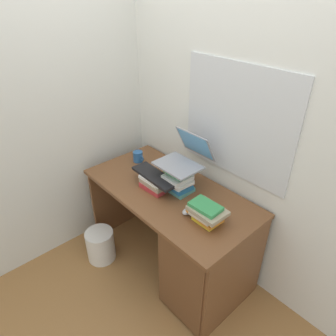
{
  "coord_description": "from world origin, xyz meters",
  "views": [
    {
      "loc": [
        1.42,
        -1.28,
        2.15
      ],
      "look_at": [
        -0.03,
        0.02,
        0.95
      ],
      "focal_mm": 32.63,
      "sensor_mm": 36.0,
      "label": 1
    }
  ],
  "objects_px": {
    "book_stack_side": "(207,212)",
    "mug": "(138,157)",
    "book_stack_tall": "(178,179)",
    "computer_mouse": "(188,211)",
    "keyboard": "(155,176)",
    "wastebasket": "(101,245)",
    "book_stack_keyboard_riser": "(155,183)",
    "laptop": "(185,156)",
    "desk": "(198,250)"
  },
  "relations": [
    {
      "from": "desk",
      "to": "mug",
      "type": "bearing_deg",
      "value": 172.21
    },
    {
      "from": "computer_mouse",
      "to": "mug",
      "type": "relative_size",
      "value": 0.84
    },
    {
      "from": "book_stack_tall",
      "to": "book_stack_keyboard_riser",
      "type": "xyz_separation_m",
      "value": [
        -0.13,
        -0.11,
        -0.05
      ]
    },
    {
      "from": "laptop",
      "to": "wastebasket",
      "type": "relative_size",
      "value": 1.23
    },
    {
      "from": "computer_mouse",
      "to": "wastebasket",
      "type": "distance_m",
      "value": 1.02
    },
    {
      "from": "book_stack_tall",
      "to": "book_stack_side",
      "type": "distance_m",
      "value": 0.4
    },
    {
      "from": "book_stack_keyboard_riser",
      "to": "wastebasket",
      "type": "height_order",
      "value": "book_stack_keyboard_riser"
    },
    {
      "from": "book_stack_side",
      "to": "laptop",
      "type": "xyz_separation_m",
      "value": [
        -0.39,
        0.18,
        0.2
      ]
    },
    {
      "from": "book_stack_keyboard_riser",
      "to": "book_stack_side",
      "type": "distance_m",
      "value": 0.52
    },
    {
      "from": "book_stack_keyboard_riser",
      "to": "laptop",
      "type": "distance_m",
      "value": 0.31
    },
    {
      "from": "book_stack_side",
      "to": "mug",
      "type": "bearing_deg",
      "value": 171.63
    },
    {
      "from": "keyboard",
      "to": "book_stack_keyboard_riser",
      "type": "bearing_deg",
      "value": -20.88
    },
    {
      "from": "book_stack_tall",
      "to": "computer_mouse",
      "type": "relative_size",
      "value": 2.33
    },
    {
      "from": "desk",
      "to": "book_stack_keyboard_riser",
      "type": "height_order",
      "value": "book_stack_keyboard_riser"
    },
    {
      "from": "keyboard",
      "to": "computer_mouse",
      "type": "xyz_separation_m",
      "value": [
        0.38,
        -0.02,
        -0.09
      ]
    },
    {
      "from": "wastebasket",
      "to": "mug",
      "type": "bearing_deg",
      "value": 99.1
    },
    {
      "from": "computer_mouse",
      "to": "desk",
      "type": "bearing_deg",
      "value": 35.75
    },
    {
      "from": "desk",
      "to": "keyboard",
      "type": "distance_m",
      "value": 0.65
    },
    {
      "from": "laptop",
      "to": "keyboard",
      "type": "relative_size",
      "value": 0.86
    },
    {
      "from": "book_stack_side",
      "to": "book_stack_keyboard_riser",
      "type": "bearing_deg",
      "value": -178.37
    },
    {
      "from": "book_stack_side",
      "to": "wastebasket",
      "type": "xyz_separation_m",
      "value": [
        -0.85,
        -0.38,
        -0.69
      ]
    },
    {
      "from": "book_stack_side",
      "to": "wastebasket",
      "type": "relative_size",
      "value": 0.89
    },
    {
      "from": "book_stack_keyboard_riser",
      "to": "keyboard",
      "type": "height_order",
      "value": "keyboard"
    },
    {
      "from": "book_stack_keyboard_riser",
      "to": "wastebasket",
      "type": "bearing_deg",
      "value": -132.33
    },
    {
      "from": "desk",
      "to": "computer_mouse",
      "type": "bearing_deg",
      "value": -144.25
    },
    {
      "from": "book_stack_side",
      "to": "mug",
      "type": "distance_m",
      "value": 0.95
    },
    {
      "from": "book_stack_tall",
      "to": "laptop",
      "type": "distance_m",
      "value": 0.18
    },
    {
      "from": "laptop",
      "to": "keyboard",
      "type": "xyz_separation_m",
      "value": [
        -0.13,
        -0.19,
        -0.16
      ]
    },
    {
      "from": "book_stack_side",
      "to": "keyboard",
      "type": "bearing_deg",
      "value": -178.57
    },
    {
      "from": "keyboard",
      "to": "computer_mouse",
      "type": "distance_m",
      "value": 0.39
    },
    {
      "from": "book_stack_keyboard_riser",
      "to": "keyboard",
      "type": "xyz_separation_m",
      "value": [
        -0.0,
        0.0,
        0.06
      ]
    },
    {
      "from": "book_stack_keyboard_riser",
      "to": "book_stack_side",
      "type": "bearing_deg",
      "value": 1.63
    },
    {
      "from": "desk",
      "to": "wastebasket",
      "type": "relative_size",
      "value": 4.79
    },
    {
      "from": "laptop",
      "to": "book_stack_keyboard_riser",
      "type": "bearing_deg",
      "value": -123.75
    },
    {
      "from": "book_stack_tall",
      "to": "wastebasket",
      "type": "bearing_deg",
      "value": -134.02
    },
    {
      "from": "book_stack_tall",
      "to": "mug",
      "type": "relative_size",
      "value": 1.96
    },
    {
      "from": "keyboard",
      "to": "book_stack_tall",
      "type": "bearing_deg",
      "value": 41.75
    },
    {
      "from": "desk",
      "to": "computer_mouse",
      "type": "distance_m",
      "value": 0.38
    },
    {
      "from": "computer_mouse",
      "to": "wastebasket",
      "type": "relative_size",
      "value": 0.35
    },
    {
      "from": "desk",
      "to": "book_stack_side",
      "type": "distance_m",
      "value": 0.42
    },
    {
      "from": "wastebasket",
      "to": "keyboard",
      "type": "bearing_deg",
      "value": 48.13
    },
    {
      "from": "desk",
      "to": "book_stack_keyboard_riser",
      "type": "distance_m",
      "value": 0.6
    },
    {
      "from": "desk",
      "to": "keyboard",
      "type": "xyz_separation_m",
      "value": [
        -0.46,
        -0.03,
        0.46
      ]
    },
    {
      "from": "keyboard",
      "to": "wastebasket",
      "type": "xyz_separation_m",
      "value": [
        -0.33,
        -0.37,
        -0.73
      ]
    },
    {
      "from": "book_stack_tall",
      "to": "computer_mouse",
      "type": "bearing_deg",
      "value": -28.16
    },
    {
      "from": "book_stack_keyboard_riser",
      "to": "wastebasket",
      "type": "distance_m",
      "value": 0.84
    },
    {
      "from": "book_stack_keyboard_riser",
      "to": "mug",
      "type": "height_order",
      "value": "book_stack_keyboard_riser"
    },
    {
      "from": "desk",
      "to": "book_stack_keyboard_riser",
      "type": "xyz_separation_m",
      "value": [
        -0.45,
        -0.03,
        0.4
      ]
    },
    {
      "from": "desk",
      "to": "book_stack_tall",
      "type": "bearing_deg",
      "value": 165.75
    },
    {
      "from": "keyboard",
      "to": "wastebasket",
      "type": "distance_m",
      "value": 0.89
    }
  ]
}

